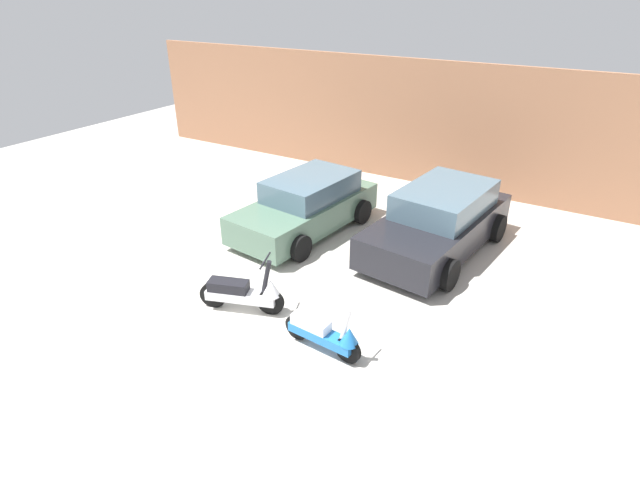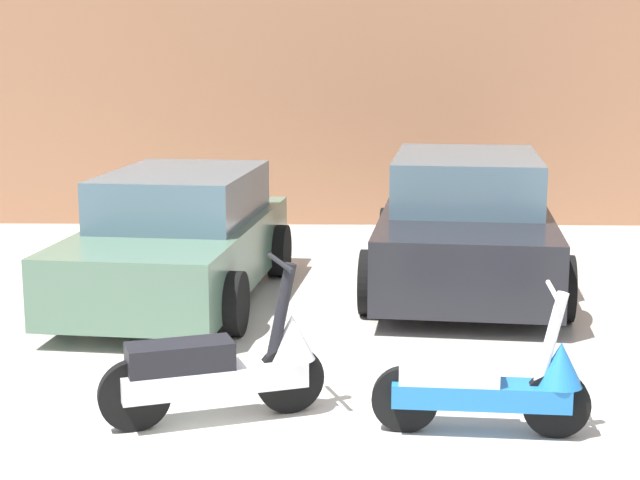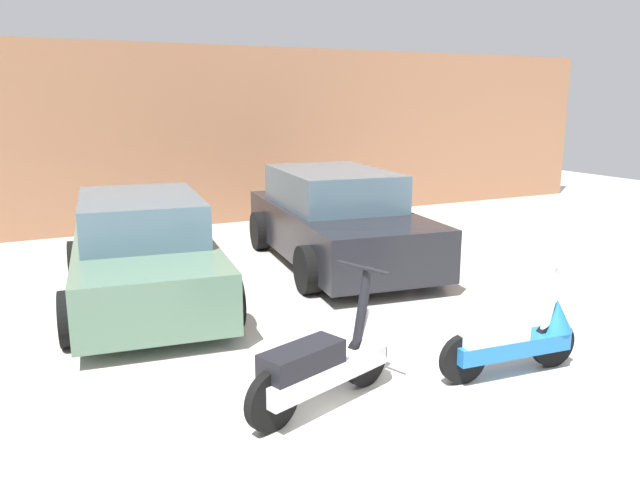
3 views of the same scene
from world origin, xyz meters
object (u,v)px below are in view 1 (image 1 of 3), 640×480
scooter_front_left (245,292)px  scooter_front_right (325,333)px  car_rear_left (307,205)px  car_rear_center (439,222)px

scooter_front_left → scooter_front_right: 1.75m
car_rear_left → car_rear_center: car_rear_center is taller
scooter_front_left → car_rear_left: car_rear_left is taller
car_rear_center → scooter_front_right: bearing=1.9°
scooter_front_right → car_rear_center: (0.35, 4.11, 0.31)m
car_rear_left → scooter_front_left: bearing=20.5°
scooter_front_left → car_rear_center: (2.09, 3.89, 0.28)m
car_rear_left → scooter_front_right: bearing=42.6°
car_rear_center → car_rear_left: bearing=-71.2°
car_rear_left → car_rear_center: 2.96m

